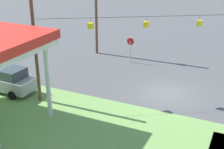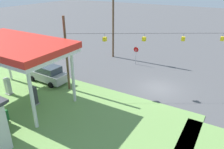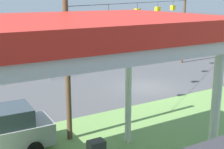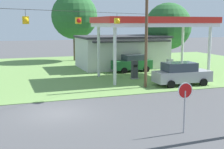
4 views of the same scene
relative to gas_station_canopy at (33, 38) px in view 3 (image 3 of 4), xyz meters
name	(u,v)px [view 3 (image 3 of 4)]	position (x,y,z in m)	size (l,w,h in m)	color
ground_plane	(146,87)	(-10.80, -8.99, -5.31)	(160.00, 160.00, 0.00)	#4C4C4F
gas_station_canopy	(33,38)	(0.00, 0.00, 0.00)	(10.88, 6.09, 5.83)	silver
stop_sign_roadside	(49,57)	(-5.51, -14.38, -3.50)	(0.80, 0.08, 2.50)	#99999E
signal_span_gantry	(148,29)	(-10.80, -9.00, -1.10)	(16.57, 10.24, 7.68)	brown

